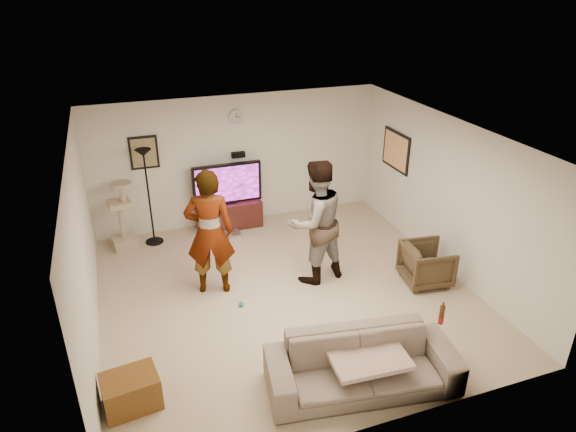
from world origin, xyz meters
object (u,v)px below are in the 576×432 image
object	(u,v)px
tv_stand	(229,215)
side_table	(131,391)
person_right	(316,222)
sofa	(362,364)
tv	(227,184)
person_left	(210,233)
floor_lamp	(149,198)
beer_bottle	(442,315)
armchair	(427,264)
cat_tree	(121,215)

from	to	relation	value
tv_stand	side_table	bearing A→B (deg)	-117.52
person_right	sofa	xyz separation A→B (m)	(-0.38, -2.41, -0.68)
tv	sofa	distance (m)	4.72
tv_stand	person_left	size ratio (longest dim) A/B	0.62
sofa	side_table	bearing A→B (deg)	175.98
floor_lamp	side_table	bearing A→B (deg)	-99.70
floor_lamp	sofa	xyz separation A→B (m)	(1.93, -4.51, -0.56)
person_right	beer_bottle	xyz separation A→B (m)	(0.65, -2.41, -0.22)
tv_stand	armchair	world-z (taller)	armchair
beer_bottle	person_left	bearing A→B (deg)	130.75
tv	armchair	size ratio (longest dim) A/B	1.81
floor_lamp	beer_bottle	bearing A→B (deg)	-56.69
tv_stand	floor_lamp	world-z (taller)	floor_lamp
beer_bottle	side_table	distance (m)	3.72
person_right	side_table	bearing A→B (deg)	18.71
cat_tree	armchair	distance (m)	5.26
tv_stand	floor_lamp	xyz separation A→B (m)	(-1.45, -0.15, 0.63)
tv	floor_lamp	xyz separation A→B (m)	(-1.45, -0.15, -0.02)
person_left	sofa	xyz separation A→B (m)	(1.23, -2.62, -0.67)
side_table	armchair	bearing A→B (deg)	13.49
tv	person_left	bearing A→B (deg)	-110.08
tv_stand	sofa	xyz separation A→B (m)	(0.48, -4.66, 0.07)
tv	armchair	xyz separation A→B (m)	(2.48, -2.96, -0.58)
tv_stand	beer_bottle	bearing A→B (deg)	-72.01
tv	sofa	size ratio (longest dim) A/B	0.58
tv_stand	person_right	xyz separation A→B (m)	(0.86, -2.25, 0.74)
floor_lamp	armchair	size ratio (longest dim) A/B	2.46
beer_bottle	side_table	size ratio (longest dim) A/B	0.41
person_right	beer_bottle	bearing A→B (deg)	92.46
tv	sofa	bearing A→B (deg)	-84.09
cat_tree	beer_bottle	distance (m)	5.68
person_left	armchair	xyz separation A→B (m)	(3.23, -0.92, -0.67)
person_right	armchair	world-z (taller)	person_right
person_right	side_table	xyz separation A→B (m)	(-2.98, -1.81, -0.80)
floor_lamp	armchair	bearing A→B (deg)	-35.54
sofa	beer_bottle	size ratio (longest dim) A/B	8.96
person_left	side_table	xyz separation A→B (m)	(-1.37, -2.02, -0.79)
person_left	beer_bottle	bearing A→B (deg)	145.26
sofa	side_table	xyz separation A→B (m)	(-2.60, 0.60, -0.12)
floor_lamp	beer_bottle	distance (m)	5.39
side_table	floor_lamp	bearing A→B (deg)	80.30
tv_stand	cat_tree	distance (m)	2.00
floor_lamp	armchair	xyz separation A→B (m)	(3.93, -2.81, -0.56)
tv_stand	armchair	bearing A→B (deg)	-50.03
tv_stand	tv	xyz separation A→B (m)	(0.00, 0.00, 0.65)
person_left	sofa	world-z (taller)	person_left
person_left	side_table	distance (m)	2.57
person_left	person_right	distance (m)	1.62
sofa	tv_stand	bearing A→B (deg)	104.79
floor_lamp	person_left	world-z (taller)	person_left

